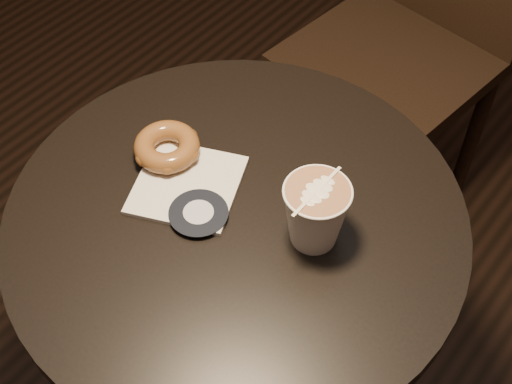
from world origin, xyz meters
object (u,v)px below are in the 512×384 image
at_px(cafe_table, 238,284).
at_px(chair, 424,2).
at_px(latte_cup, 315,215).
at_px(doughnut, 167,147).
at_px(pastry_bag, 187,185).

height_order(cafe_table, chair, chair).
xyz_separation_m(cafe_table, latte_cup, (0.11, 0.04, 0.25)).
bearing_deg(cafe_table, doughnut, 172.84).
relative_size(pastry_bag, latte_cup, 1.45).
distance_m(chair, pastry_bag, 0.84).
distance_m(pastry_bag, latte_cup, 0.22).
height_order(chair, latte_cup, chair).
bearing_deg(chair, pastry_bag, -81.04).
xyz_separation_m(cafe_table, doughnut, (-0.16, 0.02, 0.22)).
xyz_separation_m(chair, pastry_bag, (0.04, -0.83, 0.15)).
bearing_deg(chair, cafe_table, -74.66).
xyz_separation_m(cafe_table, chair, (-0.13, 0.82, 0.05)).
distance_m(cafe_table, chair, 0.83).
height_order(cafe_table, doughnut, doughnut).
xyz_separation_m(pastry_bag, doughnut, (-0.06, 0.03, 0.02)).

